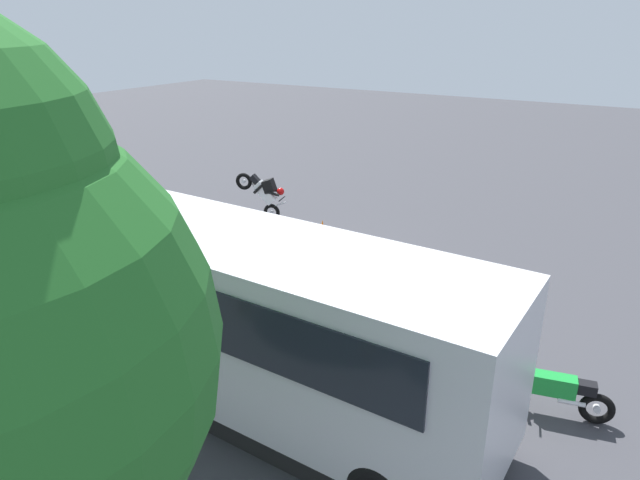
% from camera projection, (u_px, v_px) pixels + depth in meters
% --- Properties ---
extents(ground_plane, '(80.00, 80.00, 0.00)m').
position_uv_depth(ground_plane, '(321.00, 275.00, 15.82)').
color(ground_plane, '#38383D').
extents(tour_bus, '(9.40, 2.90, 3.25)m').
position_uv_depth(tour_bus, '(247.00, 321.00, 10.08)').
color(tour_bus, silver).
rests_on(tour_bus, ground_plane).
extents(spectator_far_left, '(0.57, 0.38, 1.82)m').
position_uv_depth(spectator_far_left, '(462.00, 322.00, 11.15)').
color(spectator_far_left, black).
rests_on(spectator_far_left, ground_plane).
extents(spectator_left, '(0.57, 0.39, 1.81)m').
position_uv_depth(spectator_left, '(390.00, 315.00, 11.42)').
color(spectator_left, '#473823').
rests_on(spectator_left, ground_plane).
extents(spectator_centre, '(0.58, 0.34, 1.70)m').
position_uv_depth(spectator_centre, '(351.00, 301.00, 12.15)').
color(spectator_centre, black).
rests_on(spectator_centre, ground_plane).
extents(spectator_right, '(0.58, 0.34, 1.80)m').
position_uv_depth(spectator_right, '(302.00, 291.00, 12.44)').
color(spectator_right, black).
rests_on(spectator_right, ground_plane).
extents(spectator_far_right, '(0.57, 0.31, 1.70)m').
position_uv_depth(spectator_far_right, '(261.00, 274.00, 13.46)').
color(spectator_far_right, '#473823').
rests_on(spectator_far_right, ground_plane).
extents(parked_motorcycle_silver, '(2.03, 0.69, 0.99)m').
position_uv_depth(parked_motorcycle_silver, '(555.00, 392.00, 10.06)').
color(parked_motorcycle_silver, black).
rests_on(parked_motorcycle_silver, ground_plane).
extents(stunt_motorcycle, '(1.95, 0.80, 1.76)m').
position_uv_depth(stunt_motorcycle, '(264.00, 192.00, 19.80)').
color(stunt_motorcycle, black).
rests_on(stunt_motorcycle, ground_plane).
extents(traffic_cone, '(0.34, 0.34, 0.63)m').
position_uv_depth(traffic_cone, '(322.00, 230.00, 18.31)').
color(traffic_cone, orange).
rests_on(traffic_cone, ground_plane).
extents(bay_line_a, '(0.15, 4.34, 0.01)m').
position_uv_depth(bay_line_a, '(393.00, 286.00, 15.12)').
color(bay_line_a, white).
rests_on(bay_line_a, ground_plane).
extents(bay_line_b, '(0.14, 3.98, 0.01)m').
position_uv_depth(bay_line_b, '(306.00, 265.00, 16.45)').
color(bay_line_b, white).
rests_on(bay_line_b, ground_plane).
extents(bay_line_c, '(0.15, 4.24, 0.01)m').
position_uv_depth(bay_line_c, '(231.00, 246.00, 17.78)').
color(bay_line_c, white).
rests_on(bay_line_c, ground_plane).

